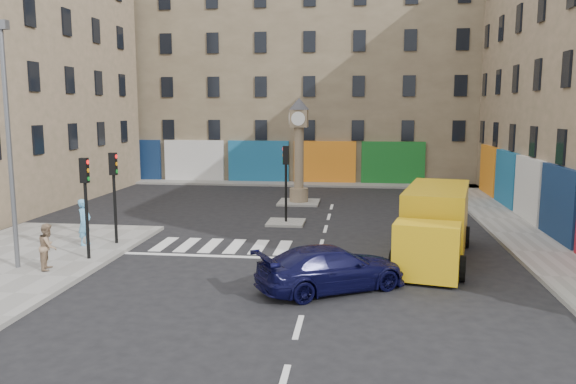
% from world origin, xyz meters
% --- Properties ---
extents(ground, '(120.00, 120.00, 0.00)m').
position_xyz_m(ground, '(0.00, 0.00, 0.00)').
color(ground, black).
rests_on(ground, ground).
extents(sidewalk_right, '(2.60, 30.00, 0.15)m').
position_xyz_m(sidewalk_right, '(8.70, 10.00, 0.07)').
color(sidewalk_right, gray).
rests_on(sidewalk_right, ground).
extents(sidewalk_far, '(32.00, 2.40, 0.15)m').
position_xyz_m(sidewalk_far, '(-4.00, 22.20, 0.07)').
color(sidewalk_far, gray).
rests_on(sidewalk_far, ground).
extents(island_near, '(1.80, 1.80, 0.12)m').
position_xyz_m(island_near, '(-2.00, 8.00, 0.06)').
color(island_near, gray).
rests_on(island_near, ground).
extents(island_far, '(2.40, 2.40, 0.12)m').
position_xyz_m(island_far, '(-2.00, 14.00, 0.06)').
color(island_far, gray).
rests_on(island_far, ground).
extents(building_far, '(32.00, 10.00, 17.00)m').
position_xyz_m(building_far, '(-4.00, 28.00, 8.50)').
color(building_far, '#827357').
rests_on(building_far, ground).
extents(building_left, '(8.00, 20.00, 15.00)m').
position_xyz_m(building_left, '(-19.00, 12.00, 7.50)').
color(building_left, '#987E64').
rests_on(building_left, ground).
extents(traffic_light_left_near, '(0.28, 0.22, 3.70)m').
position_xyz_m(traffic_light_left_near, '(-8.30, 0.20, 2.62)').
color(traffic_light_left_near, black).
rests_on(traffic_light_left_near, sidewalk_left).
extents(traffic_light_left_far, '(0.28, 0.22, 3.70)m').
position_xyz_m(traffic_light_left_far, '(-8.30, 2.60, 2.62)').
color(traffic_light_left_far, black).
rests_on(traffic_light_left_far, sidewalk_left).
extents(traffic_light_island, '(0.28, 0.22, 3.70)m').
position_xyz_m(traffic_light_island, '(-2.00, 8.00, 2.59)').
color(traffic_light_island, black).
rests_on(traffic_light_island, island_near).
extents(lamp_post, '(0.50, 0.25, 8.30)m').
position_xyz_m(lamp_post, '(-10.20, -1.20, 4.79)').
color(lamp_post, '#595B60').
rests_on(lamp_post, sidewalk_left).
extents(clock_pillar, '(1.20, 1.20, 6.10)m').
position_xyz_m(clock_pillar, '(-2.00, 14.00, 3.55)').
color(clock_pillar, '#987E64').
rests_on(clock_pillar, island_far).
extents(navy_sedan, '(5.11, 4.15, 1.39)m').
position_xyz_m(navy_sedan, '(0.70, -1.86, 0.70)').
color(navy_sedan, black).
rests_on(navy_sedan, ground).
extents(yellow_van, '(3.63, 7.48, 2.61)m').
position_xyz_m(yellow_van, '(4.37, 2.45, 1.30)').
color(yellow_van, gold).
rests_on(yellow_van, ground).
extents(pedestrian_blue, '(0.48, 0.70, 1.86)m').
position_xyz_m(pedestrian_blue, '(-9.42, 2.17, 1.08)').
color(pedestrian_blue, '#5CA4D2').
rests_on(pedestrian_blue, sidewalk_left).
extents(pedestrian_tan, '(0.80, 0.91, 1.59)m').
position_xyz_m(pedestrian_tan, '(-8.98, -1.30, 0.95)').
color(pedestrian_tan, '#94775B').
rests_on(pedestrian_tan, sidewalk_left).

